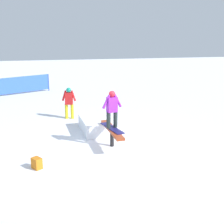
{
  "coord_description": "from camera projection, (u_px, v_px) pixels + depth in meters",
  "views": [
    {
      "loc": [
        10.21,
        -1.88,
        4.12
      ],
      "look_at": [
        0.0,
        0.0,
        1.26
      ],
      "focal_mm": 50.0,
      "sensor_mm": 36.0,
      "label": 1
    }
  ],
  "objects": [
    {
      "name": "safety_fence",
      "position": [
        3.0,
        87.0,
        18.82
      ],
      "size": [
        2.59,
        5.47,
        1.1
      ],
      "rotation": [
        0.0,
        0.0,
        5.15
      ],
      "color": "blue",
      "rests_on": "ground"
    },
    {
      "name": "snow_kicker_ramp",
      "position": [
        101.0,
        125.0,
        12.61
      ],
      "size": [
        1.93,
        1.66,
        0.52
      ],
      "primitive_type": "cube",
      "rotation": [
        0.0,
        0.0,
        0.09
      ],
      "color": "white",
      "rests_on": "ground"
    },
    {
      "name": "backpack_on_snow",
      "position": [
        37.0,
        163.0,
        9.3
      ],
      "size": [
        0.37,
        0.35,
        0.34
      ],
      "primitive_type": "cube",
      "rotation": [
        0.0,
        0.0,
        3.76
      ],
      "color": "orange",
      "rests_on": "ground"
    },
    {
      "name": "main_rider_on_rail",
      "position": [
        112.0,
        110.0,
        10.75
      ],
      "size": [
        1.4,
        0.74,
        1.35
      ],
      "rotation": [
        0.0,
        0.0,
        0.28
      ],
      "color": "navy",
      "rests_on": "rail_feature"
    },
    {
      "name": "ground_plane",
      "position": [
        112.0,
        146.0,
        11.1
      ],
      "size": [
        60.0,
        60.0,
        0.0
      ],
      "primitive_type": "plane",
      "color": "white"
    },
    {
      "name": "bystander_red",
      "position": [
        69.0,
        101.0,
        14.2
      ],
      "size": [
        0.28,
        0.66,
        1.44
      ],
      "rotation": [
        0.0,
        0.0,
        4.48
      ],
      "color": "yellow",
      "rests_on": "ground"
    },
    {
      "name": "rail_feature",
      "position": [
        112.0,
        131.0,
        10.95
      ],
      "size": [
        2.17,
        0.48,
        0.66
      ],
      "rotation": [
        0.0,
        0.0,
        0.09
      ],
      "color": "black",
      "rests_on": "ground"
    }
  ]
}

